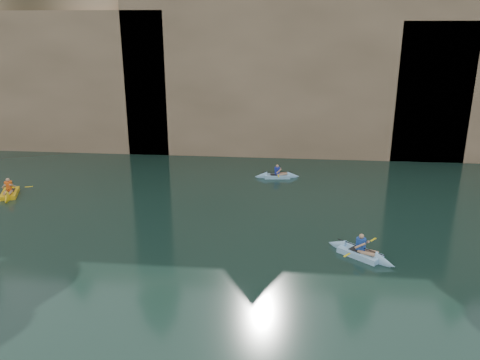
# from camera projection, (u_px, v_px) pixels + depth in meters

# --- Properties ---
(ground) EXTENTS (160.00, 160.00, 0.00)m
(ground) POSITION_uv_depth(u_px,v_px,m) (223.00, 348.00, 13.77)
(ground) COLOR black
(ground) RESTS_ON ground
(cliff) EXTENTS (70.00, 16.00, 12.00)m
(cliff) POSITION_uv_depth(u_px,v_px,m) (270.00, 65.00, 40.30)
(cliff) COLOR tan
(cliff) RESTS_ON ground
(cliff_slab_west) EXTENTS (26.00, 2.40, 10.56)m
(cliff_slab_west) POSITION_uv_depth(u_px,v_px,m) (2.00, 79.00, 35.46)
(cliff_slab_west) COLOR #987B5C
(cliff_slab_west) RESTS_ON ground
(cliff_slab_center) EXTENTS (24.00, 2.40, 11.40)m
(cliff_slab_center) POSITION_uv_depth(u_px,v_px,m) (293.00, 77.00, 33.20)
(cliff_slab_center) COLOR #987B5C
(cliff_slab_center) RESTS_ON ground
(sea_cave_west) EXTENTS (4.50, 1.00, 4.00)m
(sea_cave_west) POSITION_uv_depth(u_px,v_px,m) (28.00, 124.00, 35.66)
(sea_cave_west) COLOR black
(sea_cave_west) RESTS_ON ground
(sea_cave_center) EXTENTS (3.50, 1.00, 3.20)m
(sea_cave_center) POSITION_uv_depth(u_px,v_px,m) (210.00, 133.00, 34.43)
(sea_cave_center) COLOR black
(sea_cave_center) RESTS_ON ground
(sea_cave_east) EXTENTS (5.00, 1.00, 4.50)m
(sea_cave_east) POSITION_uv_depth(u_px,v_px,m) (406.00, 129.00, 32.87)
(sea_cave_east) COLOR black
(sea_cave_east) RESTS_ON ground
(kayaker_ltblue_near) EXTENTS (2.90, 2.57, 1.24)m
(kayaker_ltblue_near) POSITION_uv_depth(u_px,v_px,m) (360.00, 253.00, 19.27)
(kayaker_ltblue_near) COLOR #91C9F3
(kayaker_ltblue_near) RESTS_ON ground
(kayaker_yellow) EXTENTS (2.33, 3.15, 1.27)m
(kayaker_yellow) POSITION_uv_depth(u_px,v_px,m) (10.00, 193.00, 26.29)
(kayaker_yellow) COLOR yellow
(kayaker_yellow) RESTS_ON ground
(kayaker_ltblue_mid) EXTENTS (2.88, 2.14, 1.07)m
(kayaker_ltblue_mid) POSITION_uv_depth(u_px,v_px,m) (277.00, 176.00, 29.42)
(kayaker_ltblue_mid) COLOR #8BC3E9
(kayaker_ltblue_mid) RESTS_ON ground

